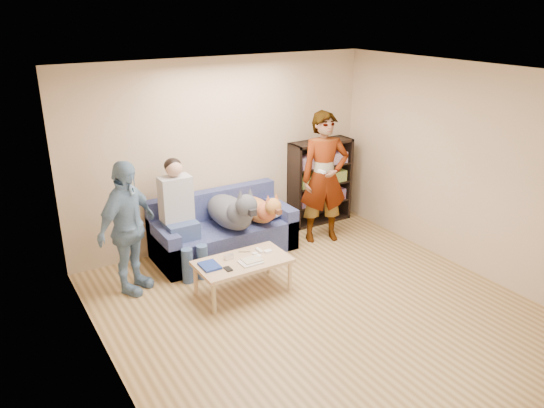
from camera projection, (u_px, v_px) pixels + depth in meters
ground at (329, 318)px, 5.83m from camera, size 5.00×5.00×0.00m
ceiling at (339, 77)px, 4.91m from camera, size 5.00×5.00×0.00m
wall_back at (224, 152)px, 7.37m from camera, size 4.50×0.00×4.50m
wall_left at (111, 259)px, 4.28m from camera, size 0.00×5.00×5.00m
wall_right at (480, 173)px, 6.46m from camera, size 0.00×5.00×5.00m
blanket at (269, 213)px, 7.41m from camera, size 0.38×0.32×0.13m
person_standing_right at (324, 178)px, 7.46m from camera, size 0.79×0.64×1.88m
person_standing_left at (127, 228)px, 6.12m from camera, size 1.00×0.86×1.61m
held_controller at (322, 172)px, 7.14m from camera, size 0.05×0.13×0.03m
notebook_blue at (210, 266)px, 6.05m from camera, size 0.20×0.26×0.03m
papers at (251, 262)px, 6.15m from camera, size 0.26×0.20×0.02m
magazine at (252, 260)px, 6.17m from camera, size 0.22×0.17×0.01m
camera_silver at (229, 257)px, 6.24m from camera, size 0.11×0.06×0.05m
controller_a at (259, 250)px, 6.42m from camera, size 0.04×0.13×0.03m
controller_b at (268, 251)px, 6.39m from camera, size 0.09×0.06×0.03m
headphone_cup_a at (258, 256)px, 6.28m from camera, size 0.07×0.07×0.02m
headphone_cup_b at (255, 254)px, 6.35m from camera, size 0.07×0.07×0.02m
pen_orange at (248, 266)px, 6.07m from camera, size 0.13×0.06×0.01m
pen_black at (244, 252)px, 6.41m from camera, size 0.13×0.08×0.01m
wallet at (228, 269)px, 5.99m from camera, size 0.07×0.12×0.02m
sofa at (223, 233)px, 7.28m from camera, size 1.90×0.85×0.82m
person_seated at (180, 212)px, 6.69m from camera, size 0.40×0.73×1.47m
dog_gray at (232, 211)px, 7.01m from camera, size 0.46×1.27×0.67m
dog_tan at (259, 209)px, 7.22m from camera, size 0.36×1.14×0.52m
coffee_table at (243, 264)px, 6.22m from camera, size 1.10×0.60×0.42m
bookshelf at (320, 180)px, 8.20m from camera, size 1.00×0.34×1.30m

